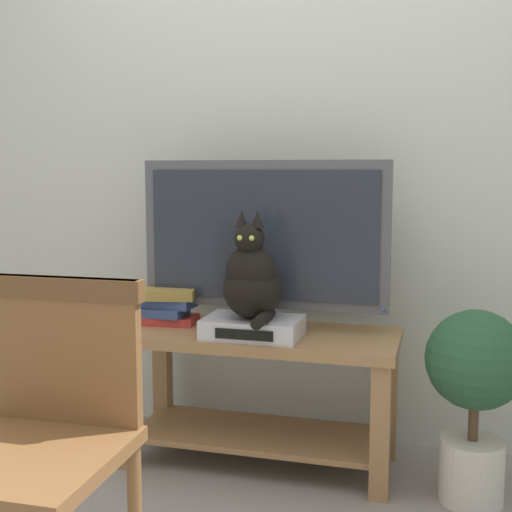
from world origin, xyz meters
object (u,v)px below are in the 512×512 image
tv_stand (259,374)px  book_stack (168,305)px  cat (252,280)px  wooden_chair (40,423)px  media_box (253,327)px  tv (264,239)px  potted_plant (475,385)px

tv_stand → book_stack: 0.48m
cat → wooden_chair: 1.06m
media_box → book_stack: book_stack is taller
wooden_chair → tv: bearing=76.1°
cat → wooden_chair: size_ratio=0.46×
media_box → potted_plant: (0.83, -0.02, -0.15)m
wooden_chair → potted_plant: (1.12, 0.99, -0.11)m
media_box → cat: size_ratio=0.90×
media_box → potted_plant: potted_plant is taller
tv_stand → potted_plant: potted_plant is taller
tv_stand → book_stack: (-0.41, 0.03, 0.26)m
tv_stand → cat: cat is taller
tv → media_box: tv is taller
tv_stand → cat: bearing=-88.8°
cat → potted_plant: cat is taller
tv_stand → book_stack: size_ratio=4.31×
tv_stand → tv: 0.55m
tv → wooden_chair: bearing=-103.9°
wooden_chair → book_stack: (-0.12, 1.14, 0.08)m
potted_plant → wooden_chair: bearing=-138.6°
tv → wooden_chair: 1.27m
tv → potted_plant: (0.83, -0.19, -0.48)m
tv → media_box: bearing=-89.6°
potted_plant → tv: bearing=167.4°
media_box → potted_plant: size_ratio=0.53×
media_box → wooden_chair: 1.05m
wooden_chair → book_stack: wooden_chair is taller
tv_stand → cat: 0.42m
wooden_chair → book_stack: bearing=96.0°
tv_stand → cat: size_ratio=2.67×
wooden_chair → potted_plant: 1.50m
tv → wooden_chair: size_ratio=1.12×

